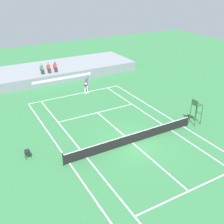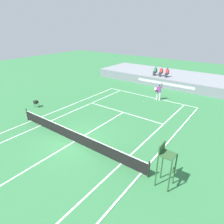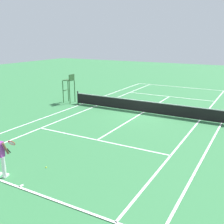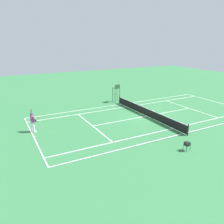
# 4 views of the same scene
# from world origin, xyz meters

# --- Properties ---
(ground_plane) EXTENTS (80.00, 80.00, 0.00)m
(ground_plane) POSITION_xyz_m (0.00, 0.00, 0.00)
(ground_plane) COLOR #337542
(court) EXTENTS (11.08, 23.88, 0.03)m
(court) POSITION_xyz_m (0.00, 0.00, 0.01)
(court) COLOR #337542
(court) RESTS_ON ground
(net) EXTENTS (11.98, 0.10, 1.07)m
(net) POSITION_xyz_m (0.00, 0.00, 0.52)
(net) COLOR black
(net) RESTS_ON ground
(barrier_wall) EXTENTS (22.36, 0.25, 1.21)m
(barrier_wall) POSITION_xyz_m (0.00, 16.32, 0.60)
(barrier_wall) COLOR gray
(barrier_wall) RESTS_ON ground
(bleacher_platform) EXTENTS (22.36, 7.01, 1.21)m
(bleacher_platform) POSITION_xyz_m (0.00, 19.95, 0.60)
(bleacher_platform) COLOR gray
(bleacher_platform) RESTS_ON ground
(spectator_seated_0) EXTENTS (0.44, 0.60, 1.27)m
(spectator_seated_0) POSITION_xyz_m (-2.11, 17.57, 1.82)
(spectator_seated_0) COLOR #474C56
(spectator_seated_0) RESTS_ON bleacher_platform
(spectator_seated_1) EXTENTS (0.44, 0.60, 1.27)m
(spectator_seated_1) POSITION_xyz_m (-1.24, 17.57, 1.82)
(spectator_seated_1) COLOR #474C56
(spectator_seated_1) RESTS_ON bleacher_platform
(spectator_seated_2) EXTENTS (0.44, 0.60, 1.27)m
(spectator_seated_2) POSITION_xyz_m (-0.36, 17.57, 1.82)
(spectator_seated_2) COLOR #474C56
(spectator_seated_2) RESTS_ON bleacher_platform
(tennis_player) EXTENTS (0.75, 0.73, 2.08)m
(tennis_player) POSITION_xyz_m (1.22, 11.66, 0.99)
(tennis_player) COLOR white
(tennis_player) RESTS_ON ground
(tennis_ball) EXTENTS (0.07, 0.07, 0.07)m
(tennis_ball) POSITION_xyz_m (0.20, 10.21, 0.03)
(tennis_ball) COLOR #D1E533
(tennis_ball) RESTS_ON ground
(umpire_chair) EXTENTS (0.77, 0.77, 2.44)m
(umpire_chair) POSITION_xyz_m (6.79, 0.00, 1.56)
(umpire_chair) COLOR #2D562D
(umpire_chair) RESTS_ON ground
(ball_hopper) EXTENTS (0.36, 0.36, 0.70)m
(ball_hopper) POSITION_xyz_m (-7.95, 2.18, 0.57)
(ball_hopper) COLOR black
(ball_hopper) RESTS_ON ground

